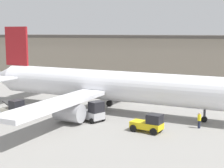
{
  "coord_description": "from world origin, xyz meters",
  "views": [
    {
      "loc": [
        14.31,
        -42.96,
        10.76
      ],
      "look_at": [
        0.0,
        0.0,
        3.77
      ],
      "focal_mm": 55.0,
      "sensor_mm": 36.0,
      "label": 1
    }
  ],
  "objects": [
    {
      "name": "belt_loader_truck",
      "position": [
        -10.67,
        -6.97,
        1.06
      ],
      "size": [
        3.3,
        2.77,
        2.28
      ],
      "rotation": [
        0.0,
        0.0,
        -0.34
      ],
      "color": "beige",
      "rests_on": "ground_plane"
    },
    {
      "name": "pushback_tug",
      "position": [
        6.82,
        -7.83,
        0.96
      ],
      "size": [
        3.7,
        2.52,
        2.04
      ],
      "rotation": [
        0.0,
        0.0,
        -0.23
      ],
      "color": "yellow",
      "rests_on": "ground_plane"
    },
    {
      "name": "ground_crew_worker",
      "position": [
        11.81,
        -4.57,
        0.96
      ],
      "size": [
        0.4,
        0.4,
        1.81
      ],
      "rotation": [
        0.0,
        0.0,
        2.26
      ],
      "color": "#1E2338",
      "rests_on": "ground_plane"
    },
    {
      "name": "airplane",
      "position": [
        -0.95,
        0.14,
        3.48
      ],
      "size": [
        41.9,
        37.13,
        11.44
      ],
      "rotation": [
        0.0,
        0.0,
        -0.14
      ],
      "color": "white",
      "rests_on": "ground_plane"
    },
    {
      "name": "terminal_building",
      "position": [
        2.09,
        40.57,
        4.91
      ],
      "size": [
        94.2,
        11.38,
        9.82
      ],
      "color": "gray",
      "rests_on": "ground_plane"
    },
    {
      "name": "baggage_tug",
      "position": [
        -0.5,
        -5.54,
        1.11
      ],
      "size": [
        3.28,
        3.01,
        2.51
      ],
      "rotation": [
        0.0,
        0.0,
        -0.48
      ],
      "color": "#B2B2B7",
      "rests_on": "ground_plane"
    },
    {
      "name": "ground_plane",
      "position": [
        0.0,
        0.0,
        0.0
      ],
      "size": [
        400.0,
        400.0,
        0.0
      ],
      "primitive_type": "plane",
      "color": "gray"
    }
  ]
}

